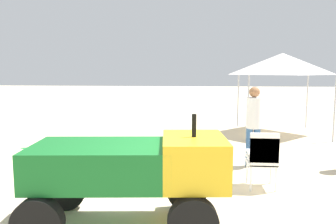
# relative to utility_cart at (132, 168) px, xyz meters

# --- Properties ---
(ground) EXTENTS (80.00, 80.00, 0.00)m
(ground) POSITION_rel_utility_cart_xyz_m (0.70, 0.26, -0.78)
(ground) COLOR beige
(utility_cart) EXTENTS (2.65, 1.50, 1.50)m
(utility_cart) POSITION_rel_utility_cart_xyz_m (0.00, 0.00, 0.00)
(utility_cart) COLOR #146023
(utility_cart) RESTS_ON ground
(stacked_plastic_chairs) EXTENTS (0.48, 0.48, 1.02)m
(stacked_plastic_chairs) POSITION_rel_utility_cart_xyz_m (1.98, 1.55, -0.18)
(stacked_plastic_chairs) COLOR white
(stacked_plastic_chairs) RESTS_ON ground
(surfboard_pile) EXTENTS (2.54, 0.84, 0.24)m
(surfboard_pile) POSITION_rel_utility_cart_xyz_m (-2.10, 3.09, -0.66)
(surfboard_pile) COLOR #268CCC
(surfboard_pile) RESTS_ON ground
(lifeguard_near_right) EXTENTS (0.32, 0.32, 1.72)m
(lifeguard_near_right) POSITION_rel_utility_cart_xyz_m (2.04, 2.98, 0.21)
(lifeguard_near_right) COLOR #33598C
(lifeguard_near_right) RESTS_ON ground
(popup_canopy) EXTENTS (2.49, 2.49, 2.61)m
(popup_canopy) POSITION_rel_utility_cart_xyz_m (3.55, 6.93, 1.48)
(popup_canopy) COLOR #B2B2B7
(popup_canopy) RESTS_ON ground
(traffic_cone_near) EXTENTS (0.40, 0.40, 0.57)m
(traffic_cone_near) POSITION_rel_utility_cart_xyz_m (0.28, 2.50, -0.50)
(traffic_cone_near) COLOR orange
(traffic_cone_near) RESTS_ON ground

